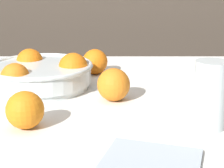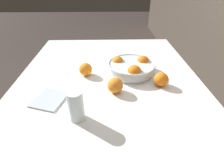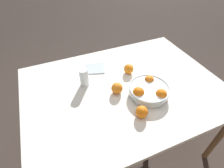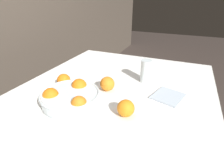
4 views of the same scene
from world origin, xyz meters
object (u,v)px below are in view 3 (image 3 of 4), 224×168
at_px(orange_loose_near_bowl, 129,69).
at_px(orange_loose_aside, 117,88).
at_px(fruit_bowl, 149,90).
at_px(orange_loose_front, 142,112).
at_px(juice_glass, 84,78).

distance_m(orange_loose_near_bowl, orange_loose_aside, 0.25).
xyz_separation_m(fruit_bowl, orange_loose_near_bowl, (0.02, -0.28, -0.00)).
bearing_deg(fruit_bowl, orange_loose_front, 45.82).
bearing_deg(fruit_bowl, orange_loose_near_bowl, -86.17).
relative_size(juice_glass, orange_loose_front, 1.80).
height_order(juice_glass, orange_loose_near_bowl, juice_glass).
xyz_separation_m(fruit_bowl, orange_loose_aside, (0.20, -0.11, 0.00)).
distance_m(orange_loose_front, orange_loose_aside, 0.26).
bearing_deg(juice_glass, orange_loose_front, 120.40).
bearing_deg(orange_loose_front, fruit_bowl, -134.18).
distance_m(juice_glass, orange_loose_aside, 0.26).
relative_size(fruit_bowl, orange_loose_near_bowl, 3.69).
distance_m(orange_loose_near_bowl, orange_loose_front, 0.45).
bearing_deg(orange_loose_front, orange_loose_near_bowl, -106.20).
distance_m(juice_glass, orange_loose_near_bowl, 0.38).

